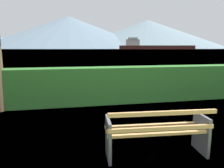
% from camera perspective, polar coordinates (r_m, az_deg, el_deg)
% --- Properties ---
extents(ground_plane, '(1400.00, 1400.00, 0.00)m').
position_cam_1_polar(ground_plane, '(3.85, 11.74, -18.34)').
color(ground_plane, olive).
extents(water_surface, '(620.00, 620.00, 0.00)m').
position_cam_1_polar(water_surface, '(312.30, -11.45, 9.38)').
color(water_surface, slate).
rests_on(water_surface, ground_plane).
extents(park_bench, '(1.74, 0.69, 0.87)m').
position_cam_1_polar(park_bench, '(3.62, 12.30, -12.80)').
color(park_bench, tan).
rests_on(park_bench, ground_plane).
extents(hedge_row, '(11.77, 0.72, 1.19)m').
position_cam_1_polar(hedge_row, '(6.90, 0.27, -0.23)').
color(hedge_row, '#2D6B28').
rests_on(hedge_row, ground_plane).
extents(cargo_ship_large, '(102.18, 40.64, 15.74)m').
position_cam_1_polar(cargo_ship_large, '(295.48, 10.52, 10.25)').
color(cargo_ship_large, '#471E19').
rests_on(cargo_ship_large, water_surface).
extents(distant_hills, '(844.36, 470.46, 81.41)m').
position_cam_1_polar(distant_hills, '(562.50, -9.11, 13.21)').
color(distant_hills, slate).
rests_on(distant_hills, ground_plane).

